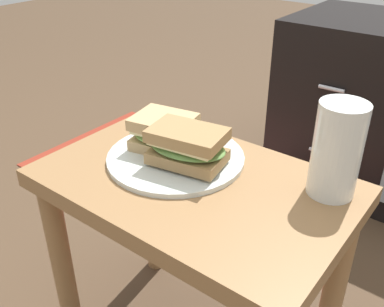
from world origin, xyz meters
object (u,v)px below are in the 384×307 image
(sandwich_back, at_px, (188,146))
(beer_glass, at_px, (336,153))
(plate, at_px, (176,157))
(sandwich_front, at_px, (164,132))

(sandwich_back, relative_size, beer_glass, 0.98)
(beer_glass, bearing_deg, sandwich_back, -159.73)
(sandwich_back, height_order, beer_glass, beer_glass)
(plate, bearing_deg, sandwich_back, -17.59)
(beer_glass, bearing_deg, plate, -164.71)
(plate, xyz_separation_m, sandwich_front, (-0.04, 0.01, 0.04))
(sandwich_front, bearing_deg, sandwich_back, -17.59)
(plate, bearing_deg, beer_glass, 15.29)
(plate, height_order, beer_glass, beer_glass)
(plate, xyz_separation_m, beer_glass, (0.28, 0.08, 0.07))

